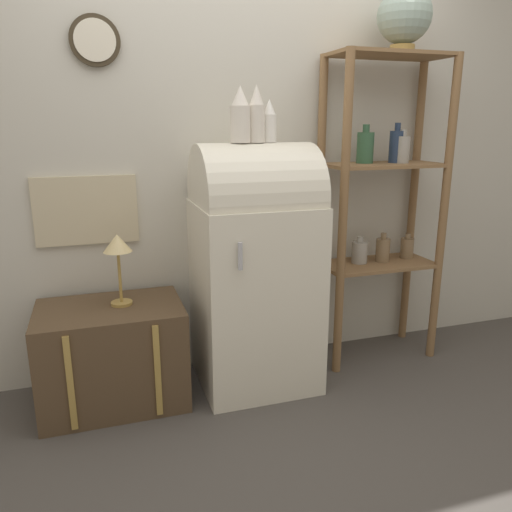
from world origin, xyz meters
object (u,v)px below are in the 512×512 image
suitcase_trunk (113,355)px  vase_center (257,116)px  desk_lamp (118,250)px  vase_right (269,122)px  globe (404,17)px  refrigerator (255,263)px  vase_left (240,116)px

suitcase_trunk → vase_center: vase_center is taller
desk_lamp → vase_center: bearing=-2.8°
suitcase_trunk → vase_right: (0.87, 0.00, 1.19)m
desk_lamp → vase_right: bearing=-1.1°
globe → vase_right: globe is taller
globe → desk_lamp: (-1.61, -0.04, -1.18)m
vase_center → vase_right: (0.08, 0.02, -0.03)m
refrigerator → globe: bearing=4.2°
suitcase_trunk → globe: bearing=2.0°
suitcase_trunk → vase_right: 1.47m
suitcase_trunk → desk_lamp: bearing=16.3°
refrigerator → suitcase_trunk: size_ratio=1.83×
desk_lamp → suitcase_trunk: bearing=-163.7°
suitcase_trunk → vase_center: size_ratio=2.57×
vase_left → vase_right: (0.16, 0.02, -0.03)m
suitcase_trunk → globe: (1.67, 0.06, 1.75)m
globe → desk_lamp: size_ratio=0.90×
refrigerator → vase_left: (-0.08, -0.01, 0.78)m
globe → desk_lamp: 2.00m
suitcase_trunk → desk_lamp: size_ratio=1.97×
vase_center → desk_lamp: vase_center is taller
refrigerator → vase_right: 0.76m
refrigerator → vase_right: size_ratio=6.25×
refrigerator → vase_left: size_ratio=4.84×
vase_left → vase_center: (0.09, 0.00, 0.00)m
vase_center → vase_right: 0.08m
suitcase_trunk → vase_right: size_ratio=3.41×
vase_left → vase_right: bearing=7.9°
suitcase_trunk → vase_left: vase_left is taller
refrigerator → vase_right: vase_right is taller
vase_right → refrigerator: bearing=-173.0°
refrigerator → desk_lamp: refrigerator is taller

